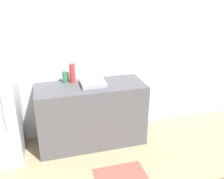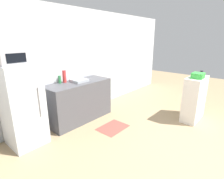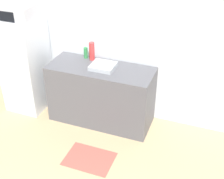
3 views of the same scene
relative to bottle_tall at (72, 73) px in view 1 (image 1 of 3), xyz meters
The scene contains 6 objects.
wall_back 0.50m from the bottle_tall, 22.74° to the left, with size 8.00×0.06×2.60m, color silver.
counter 0.68m from the bottle_tall, 42.68° to the right, with size 1.57×0.62×0.93m, color #4C4C51.
sink_basin 0.34m from the bottle_tall, 37.21° to the right, with size 0.35×0.32×0.06m, color #9EA3A8.
bottle_tall is the anchor object (origin of this frame).
bottle_short 0.13m from the bottle_tall, behind, with size 0.06×0.06×0.17m, color #2D7F42.
kitchen_rug 1.58m from the bottle_tall, 69.69° to the right, with size 0.66×0.48×0.01m, color #99473D.
Camera 1 is at (-0.79, -0.45, 2.20)m, focal length 40.00 mm.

